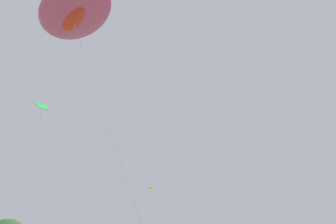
{
  "coord_description": "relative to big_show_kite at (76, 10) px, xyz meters",
  "views": [
    {
      "loc": [
        -8.52,
        -4.63,
        1.84
      ],
      "look_at": [
        1.43,
        9.33,
        9.16
      ],
      "focal_mm": 39.55,
      "sensor_mm": 36.0,
      "label": 1
    }
  ],
  "objects": [
    {
      "name": "big_show_kite",
      "position": [
        0.0,
        0.0,
        0.0
      ],
      "size": [
        6.54,
        12.32,
        15.73
      ],
      "rotation": [
        0.0,
        0.0,
        1.56
      ],
      "color": "#CC3899",
      "rests_on": "ground"
    },
    {
      "name": "small_kite_triangle_green",
      "position": [
        16.62,
        17.78,
        -5.15
      ],
      "size": [
        1.11,
        1.47,
        10.3
      ],
      "rotation": [
        0.0,
        0.0,
        0.67
      ],
      "color": "yellow",
      "rests_on": "ground"
    },
    {
      "name": "small_kite_box_yellow",
      "position": [
        2.2,
        12.2,
        -1.44
      ],
      "size": [
        1.39,
        1.45,
        14.64
      ],
      "rotation": [
        0.0,
        0.0,
        -1.26
      ],
      "color": "green",
      "rests_on": "ground"
    }
  ]
}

